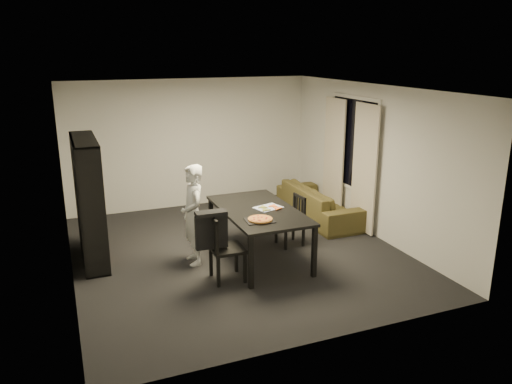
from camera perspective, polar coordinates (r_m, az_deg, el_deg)
name	(u,v)px	position (r m, az deg, el deg)	size (l,w,h in m)	color
room	(236,174)	(7.71, -2.30, 2.07)	(5.01, 5.51, 2.61)	black
window_pane	(353,144)	(9.28, 11.06, 5.46)	(0.02, 1.40, 1.60)	black
window_frame	(353,144)	(9.28, 11.03, 5.46)	(0.03, 1.52, 1.72)	white
curtain_left	(364,169)	(8.88, 12.28, 2.61)	(0.03, 0.70, 2.25)	beige
curtain_right	(334,157)	(9.73, 8.88, 3.96)	(0.03, 0.70, 2.25)	beige
bookshelf	(89,200)	(7.97, -18.54, -0.92)	(0.35, 1.50, 1.90)	black
dining_table	(258,213)	(7.64, 0.28, -2.46)	(1.08, 1.94, 0.81)	black
chair_left	(221,244)	(6.99, -4.03, -5.93)	(0.46, 0.46, 0.97)	black
chair_right	(294,217)	(8.31, 4.38, -2.83)	(0.41, 0.41, 0.84)	black
draped_jacket	(211,228)	(6.87, -5.13, -4.15)	(0.45, 0.20, 0.53)	black
person	(193,215)	(7.53, -7.20, -2.61)	(0.56, 0.37, 1.53)	silver
baking_tray	(260,220)	(7.10, 0.41, -3.25)	(0.40, 0.32, 0.01)	black
pepperoni_pizza	(260,219)	(7.09, 0.49, -3.11)	(0.35, 0.35, 0.03)	#AA6D31
kitchen_towel	(268,208)	(7.67, 1.41, -1.79)	(0.40, 0.30, 0.01)	silver
pizza_slices	(270,208)	(7.63, 1.55, -1.81)	(0.37, 0.31, 0.01)	#B87939
sofa	(319,203)	(9.65, 7.24, -1.23)	(2.15, 0.84, 0.63)	#473E1C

